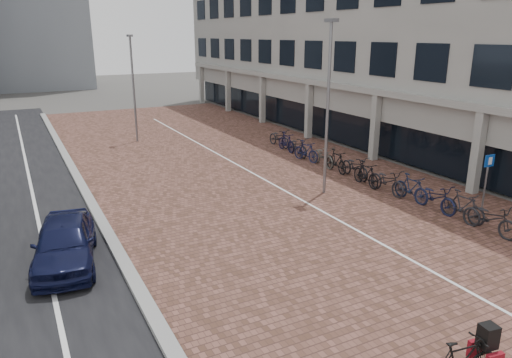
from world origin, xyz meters
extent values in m
plane|color=#474442|center=(0.00, 0.00, 0.00)|extent=(140.00, 140.00, 0.00)
cube|color=brown|center=(2.00, 12.00, 0.01)|extent=(14.50, 42.00, 0.04)
cube|color=gray|center=(-5.10, 12.00, 0.07)|extent=(0.35, 42.00, 0.14)
cube|color=white|center=(-7.00, 12.00, 0.02)|extent=(0.12, 44.00, 0.00)
cube|color=white|center=(2.20, 12.00, 0.04)|extent=(0.10, 30.00, 0.00)
cube|color=black|center=(9.60, 16.00, 1.70)|extent=(0.15, 38.00, 3.20)
cube|color=#9C9C97|center=(9.40, 16.00, 3.45)|extent=(1.60, 38.00, 0.30)
cube|color=#9C9C97|center=(8.80, 4.00, 1.70)|extent=(0.35, 0.35, 3.40)
cube|color=#9C9C97|center=(8.80, 10.00, 1.70)|extent=(0.35, 0.35, 3.40)
cube|color=#9C9C97|center=(8.80, 16.00, 1.70)|extent=(0.35, 0.35, 3.40)
cube|color=#9C9C97|center=(8.80, 22.00, 1.70)|extent=(0.35, 0.35, 3.40)
cube|color=#9C9C97|center=(8.80, 28.00, 1.70)|extent=(0.35, 0.35, 3.40)
cube|color=#9C9C97|center=(8.80, 34.00, 1.70)|extent=(0.35, 0.35, 3.40)
imported|color=black|center=(-6.50, 4.96, 0.67)|extent=(2.24, 4.14, 1.34)
cube|color=black|center=(-0.75, -3.46, 0.94)|extent=(0.33, 0.32, 0.45)
cube|color=maroon|center=(-0.53, -3.46, 0.55)|extent=(0.36, 0.15, 0.35)
cylinder|color=slate|center=(7.50, 2.51, 0.96)|extent=(0.07, 0.07, 1.92)
cube|color=#0D40A9|center=(7.50, 2.48, 1.88)|extent=(0.44, 0.06, 0.44)
cylinder|color=gray|center=(3.50, 6.78, 3.33)|extent=(0.12, 0.12, 6.65)
cylinder|color=slate|center=(-0.82, 19.85, 3.04)|extent=(0.12, 0.12, 6.08)
imported|color=black|center=(5.88, 1.00, 0.52)|extent=(0.75, 1.99, 1.04)
imported|color=black|center=(6.00, 2.15, 0.53)|extent=(0.59, 1.77, 1.05)
imported|color=#141939|center=(5.90, 3.30, 0.52)|extent=(0.74, 1.99, 1.04)
imported|color=#141D38|center=(5.90, 4.45, 0.53)|extent=(0.50, 1.75, 1.05)
imported|color=#232227|center=(5.74, 5.60, 0.52)|extent=(0.75, 1.99, 1.04)
imported|color=black|center=(5.61, 6.75, 0.53)|extent=(0.64, 1.78, 1.05)
imported|color=black|center=(5.96, 7.90, 0.52)|extent=(0.85, 2.02, 1.04)
imported|color=black|center=(5.78, 9.05, 0.53)|extent=(0.68, 1.79, 1.05)
imported|color=#52514B|center=(5.86, 10.20, 0.52)|extent=(0.96, 2.05, 1.04)
imported|color=#141838|center=(5.61, 11.35, 0.53)|extent=(0.77, 1.80, 1.05)
imported|color=black|center=(5.84, 12.50, 0.52)|extent=(0.80, 2.01, 1.04)
imported|color=#121233|center=(5.82, 13.65, 0.53)|extent=(0.59, 1.77, 1.05)
imported|color=black|center=(6.05, 14.80, 0.52)|extent=(0.79, 2.00, 1.04)
camera|label=1|loc=(-7.34, -8.18, 6.18)|focal=33.40mm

